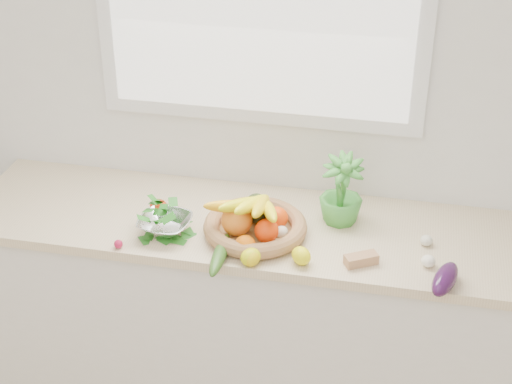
% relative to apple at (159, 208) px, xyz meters
% --- Properties ---
extents(back_wall, '(4.50, 0.02, 2.70)m').
position_rel_apple_xyz_m(back_wall, '(0.34, 0.34, 0.41)').
color(back_wall, white).
rests_on(back_wall, ground).
extents(counter_cabinet, '(2.20, 0.58, 0.86)m').
position_rel_apple_xyz_m(counter_cabinet, '(0.34, 0.04, -0.51)').
color(counter_cabinet, silver).
rests_on(counter_cabinet, ground).
extents(countertop, '(2.24, 0.62, 0.04)m').
position_rel_apple_xyz_m(countertop, '(0.34, 0.04, -0.06)').
color(countertop, beige).
rests_on(countertop, counter_cabinet).
extents(orange_loose, '(0.10, 0.10, 0.08)m').
position_rel_apple_xyz_m(orange_loose, '(0.39, -0.19, 0.00)').
color(orange_loose, orange).
rests_on(orange_loose, countertop).
extents(lemon_a, '(0.07, 0.08, 0.06)m').
position_rel_apple_xyz_m(lemon_a, '(0.43, -0.24, -0.01)').
color(lemon_a, yellow).
rests_on(lemon_a, countertop).
extents(lemon_b, '(0.10, 0.10, 0.06)m').
position_rel_apple_xyz_m(lemon_b, '(0.43, -0.24, -0.00)').
color(lemon_b, '#DEE00C').
rests_on(lemon_b, countertop).
extents(lemon_c, '(0.10, 0.10, 0.06)m').
position_rel_apple_xyz_m(lemon_c, '(0.60, -0.20, -0.00)').
color(lemon_c, '#F8F00D').
rests_on(lemon_c, countertop).
extents(apple, '(0.08, 0.08, 0.07)m').
position_rel_apple_xyz_m(apple, '(0.00, 0.00, 0.00)').
color(apple, red).
rests_on(apple, countertop).
extents(ginger, '(0.13, 0.10, 0.04)m').
position_rel_apple_xyz_m(ginger, '(0.82, -0.16, -0.02)').
color(ginger, tan).
rests_on(ginger, countertop).
extents(garlic_a, '(0.05, 0.05, 0.04)m').
position_rel_apple_xyz_m(garlic_a, '(1.04, 0.01, -0.02)').
color(garlic_a, beige).
rests_on(garlic_a, countertop).
extents(garlic_b, '(0.07, 0.07, 0.05)m').
position_rel_apple_xyz_m(garlic_b, '(0.50, -0.05, -0.01)').
color(garlic_b, white).
rests_on(garlic_b, countertop).
extents(garlic_c, '(0.06, 0.06, 0.04)m').
position_rel_apple_xyz_m(garlic_c, '(1.05, -0.12, -0.02)').
color(garlic_c, white).
rests_on(garlic_c, countertop).
extents(eggplant, '(0.13, 0.21, 0.08)m').
position_rel_apple_xyz_m(eggplant, '(1.11, -0.24, 0.00)').
color(eggplant, '#300F37').
rests_on(eggplant, countertop).
extents(cucumber, '(0.06, 0.27, 0.05)m').
position_rel_apple_xyz_m(cucumber, '(0.31, -0.24, -0.01)').
color(cucumber, '#294F17').
rests_on(cucumber, countertop).
extents(radish, '(0.04, 0.04, 0.03)m').
position_rel_apple_xyz_m(radish, '(-0.08, -0.24, -0.02)').
color(radish, '#B41641').
rests_on(radish, countertop).
extents(potted_herb, '(0.20, 0.20, 0.30)m').
position_rel_apple_xyz_m(potted_herb, '(0.71, 0.12, 0.09)').
color(potted_herb, green).
rests_on(potted_herb, countertop).
extents(fruit_basket, '(0.50, 0.50, 0.19)m').
position_rel_apple_xyz_m(fruit_basket, '(0.40, -0.05, 0.02)').
color(fruit_basket, tan).
rests_on(fruit_basket, countertop).
extents(colander_with_spinach, '(0.22, 0.22, 0.11)m').
position_rel_apple_xyz_m(colander_with_spinach, '(0.06, -0.11, 0.02)').
color(colander_with_spinach, white).
rests_on(colander_with_spinach, countertop).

